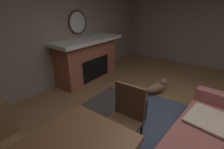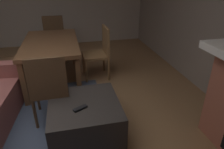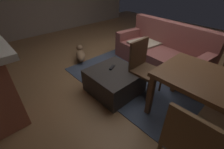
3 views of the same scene
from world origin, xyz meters
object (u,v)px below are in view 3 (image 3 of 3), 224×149
(dining_table, at_px, (224,91))
(small_dog, at_px, (81,54))
(couch, at_px, (161,52))
(dining_chair_west, at_px, (143,64))
(tv_remote, at_px, (112,67))
(ottoman_coffee_table, at_px, (114,81))
(dining_chair_south, at_px, (189,142))

(dining_table, bearing_deg, small_dog, -176.05)
(couch, bearing_deg, dining_chair_west, -75.81)
(tv_remote, xyz_separation_m, dining_table, (1.57, 0.34, 0.23))
(ottoman_coffee_table, bearing_deg, couch, 88.76)
(dining_chair_south, distance_m, small_dog, 2.95)
(couch, height_order, small_dog, couch)
(couch, height_order, tv_remote, couch)
(ottoman_coffee_table, bearing_deg, dining_chair_west, 52.51)
(tv_remote, bearing_deg, dining_chair_west, 12.31)
(tv_remote, distance_m, small_dog, 1.32)
(dining_chair_west, bearing_deg, dining_chair_south, -35.54)
(couch, xyz_separation_m, tv_remote, (-0.14, -1.38, 0.09))
(tv_remote, bearing_deg, ottoman_coffee_table, -52.26)
(couch, distance_m, small_dog, 1.90)
(dining_chair_west, xyz_separation_m, dining_chair_south, (1.17, -0.83, 0.00))
(couch, bearing_deg, dining_chair_south, -52.73)
(tv_remote, relative_size, small_dog, 0.30)
(ottoman_coffee_table, relative_size, dining_table, 0.54)
(couch, relative_size, dining_chair_south, 2.32)
(dining_chair_south, bearing_deg, tv_remote, 162.41)
(couch, distance_m, tv_remote, 1.39)
(dining_table, height_order, dining_chair_south, dining_chair_south)
(tv_remote, height_order, small_dog, tv_remote)
(dining_table, xyz_separation_m, small_dog, (-2.86, -0.20, -0.49))
(couch, distance_m, ottoman_coffee_table, 1.44)
(tv_remote, height_order, dining_chair_west, dining_chair_west)
(tv_remote, bearing_deg, dining_table, -15.16)
(dining_table, distance_m, dining_chair_west, 1.17)
(tv_remote, xyz_separation_m, dining_chair_west, (0.41, 0.33, 0.10))
(tv_remote, distance_m, dining_chair_south, 1.65)
(dining_chair_south, bearing_deg, small_dog, 167.42)
(couch, distance_m, dining_chair_south, 2.37)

